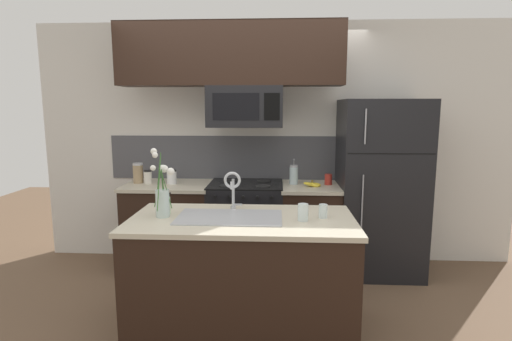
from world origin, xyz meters
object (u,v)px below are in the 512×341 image
storage_jar_short (172,177)px  drinking_glass (303,212)px  refrigerator (379,188)px  spare_glass (323,211)px  banana_bunch (312,184)px  flower_vase (163,196)px  dish_soap_bottle (167,205)px  microwave (245,107)px  french_press (294,175)px  stove_range (246,226)px  storage_jar_medium (148,177)px  coffee_tin (328,179)px  sink_faucet (233,185)px  storage_jar_tall (138,173)px

storage_jar_short → drinking_glass: 1.84m
refrigerator → spare_glass: 1.43m
banana_bunch → flower_vase: size_ratio=0.38×
dish_soap_bottle → microwave: bearing=66.5°
french_press → stove_range: bearing=-173.1°
storage_jar_medium → storage_jar_short: 0.26m
refrigerator → drinking_glass: (-0.86, -1.32, 0.08)m
storage_jar_short → flower_vase: size_ratio=0.29×
microwave → coffee_tin: (0.85, 0.07, -0.74)m
microwave → storage_jar_medium: microwave is taller
french_press → flower_vase: 1.65m
microwave → storage_jar_medium: bearing=177.9°
storage_jar_medium → spare_glass: (1.69, -1.23, -0.02)m
spare_glass → storage_jar_short: bearing=139.6°
storage_jar_medium → flower_vase: (0.53, -1.26, 0.09)m
french_press → dish_soap_bottle: bearing=-128.9°
storage_jar_short → dish_soap_bottle: 1.22m
storage_jar_medium → sink_faucet: (1.02, -1.05, 0.13)m
coffee_tin → banana_bunch: bearing=-147.3°
stove_range → sink_faucet: bearing=-91.1°
storage_jar_tall → drinking_glass: size_ratio=1.72×
coffee_tin → sink_faucet: sink_faucet is taller
microwave → spare_glass: microwave is taller
refrigerator → drinking_glass: 1.58m
banana_bunch → coffee_tin: coffee_tin is taller
refrigerator → storage_jar_medium: bearing=-179.9°
french_press → refrigerator: bearing=-2.6°
storage_jar_short → spare_glass: storage_jar_short is taller
storage_jar_tall → flower_vase: flower_vase is taller
flower_vase → french_press: bearing=52.4°
stove_range → coffee_tin: bearing=3.4°
storage_jar_short → drinking_glass: storage_jar_short is taller
refrigerator → french_press: (-0.88, 0.04, 0.12)m
sink_faucet → dish_soap_bottle: sink_faucet is taller
microwave → sink_faucet: size_ratio=2.43×
microwave → storage_jar_tall: (-1.15, 0.06, -0.69)m
stove_range → coffee_tin: size_ratio=8.45×
coffee_tin → spare_glass: size_ratio=1.10×
stove_range → refrigerator: bearing=0.8°
banana_bunch → drinking_glass: bearing=-97.8°
sink_faucet → storage_jar_medium: bearing=134.0°
refrigerator → flower_vase: size_ratio=3.56×
refrigerator → storage_jar_tall: 2.52m
coffee_tin → storage_jar_tall: bearing=-179.6°
coffee_tin → drinking_glass: bearing=-104.3°
refrigerator → french_press: size_ratio=6.66×
drinking_glass → flower_vase: flower_vase is taller
banana_bunch → coffee_tin: size_ratio=1.72×
stove_range → flower_vase: flower_vase is taller
storage_jar_short → coffee_tin: storage_jar_short is taller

